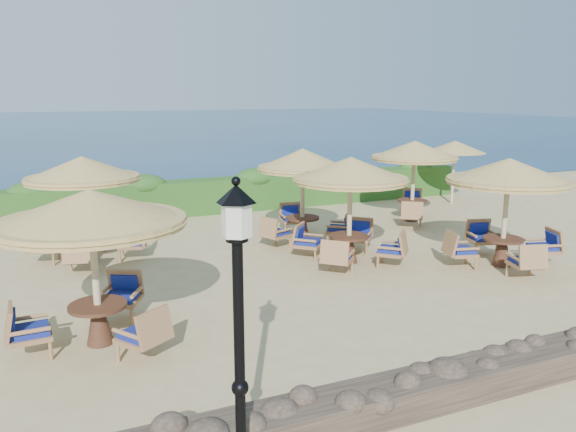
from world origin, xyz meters
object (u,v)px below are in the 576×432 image
(extra_parasol, at_px, (455,147))
(cafe_set_3, at_px, (84,190))
(cafe_set_2, at_px, (507,192))
(cafe_set_4, at_px, (303,177))
(cafe_set_5, at_px, (414,160))
(cafe_set_1, at_px, (350,191))
(lamp_post, at_px, (239,356))
(cafe_set_0, at_px, (92,231))

(extra_parasol, height_order, cafe_set_3, cafe_set_3)
(cafe_set_2, height_order, cafe_set_3, same)
(cafe_set_4, xyz_separation_m, cafe_set_5, (4.44, 0.94, 0.16))
(cafe_set_1, bearing_deg, cafe_set_2, -27.59)
(cafe_set_1, bearing_deg, cafe_set_4, 94.43)
(lamp_post, bearing_deg, cafe_set_1, 52.95)
(extra_parasol, height_order, cafe_set_1, cafe_set_1)
(lamp_post, relative_size, cafe_set_0, 1.07)
(cafe_set_2, distance_m, cafe_set_5, 5.13)
(cafe_set_5, bearing_deg, lamp_post, -132.89)
(cafe_set_0, height_order, cafe_set_5, same)
(extra_parasol, relative_size, cafe_set_3, 0.83)
(cafe_set_0, xyz_separation_m, cafe_set_3, (0.20, 5.15, -0.16))
(lamp_post, height_order, cafe_set_0, lamp_post)
(cafe_set_2, bearing_deg, cafe_set_5, 79.42)
(cafe_set_0, bearing_deg, extra_parasol, 29.23)
(cafe_set_1, relative_size, cafe_set_2, 0.97)
(cafe_set_1, xyz_separation_m, cafe_set_2, (3.31, -1.73, 0.02))
(cafe_set_3, xyz_separation_m, cafe_set_4, (5.78, -0.36, 0.03))
(lamp_post, distance_m, extra_parasol, 17.41)
(extra_parasol, height_order, cafe_set_4, cafe_set_4)
(lamp_post, height_order, extra_parasol, lamp_post)
(cafe_set_4, bearing_deg, cafe_set_0, -141.35)
(lamp_post, bearing_deg, cafe_set_5, 47.11)
(cafe_set_0, distance_m, cafe_set_1, 6.62)
(cafe_set_0, bearing_deg, cafe_set_1, 21.40)
(cafe_set_4, height_order, cafe_set_5, same)
(cafe_set_0, relative_size, cafe_set_4, 1.13)
(cafe_set_1, distance_m, cafe_set_3, 6.56)
(lamp_post, relative_size, cafe_set_1, 1.17)
(extra_parasol, relative_size, cafe_set_0, 0.78)
(cafe_set_0, xyz_separation_m, cafe_set_5, (10.42, 5.73, 0.04))
(cafe_set_3, bearing_deg, cafe_set_1, -24.61)
(cafe_set_2, height_order, cafe_set_4, same)
(cafe_set_3, bearing_deg, cafe_set_2, -25.69)
(cafe_set_1, distance_m, cafe_set_5, 5.39)
(extra_parasol, distance_m, cafe_set_0, 15.64)
(cafe_set_5, bearing_deg, cafe_set_2, -100.58)
(extra_parasol, bearing_deg, cafe_set_2, -120.96)
(lamp_post, xyz_separation_m, cafe_set_2, (8.43, 5.05, 0.30))
(cafe_set_0, bearing_deg, cafe_set_2, 4.14)
(extra_parasol, height_order, cafe_set_5, cafe_set_5)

